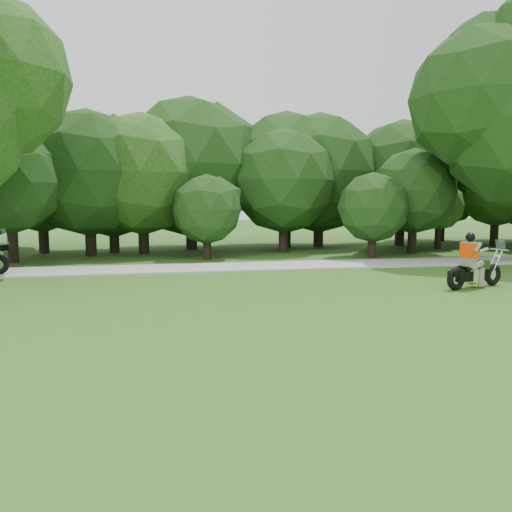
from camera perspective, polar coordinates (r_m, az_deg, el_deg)
name	(u,v)px	position (r m, az deg, el deg)	size (l,w,h in m)	color
ground	(337,318)	(10.63, 9.27, -6.98)	(100.00, 100.00, 0.00)	#3B601B
walkway	(261,266)	(18.22, 0.59, -1.17)	(60.00, 2.20, 0.06)	#9C9C97
tree_line	(246,176)	(24.60, -1.15, 9.17)	(40.49, 11.41, 7.41)	black
chopper_motorcycle	(473,268)	(15.07, 23.52, -1.24)	(2.14, 1.03, 1.56)	black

